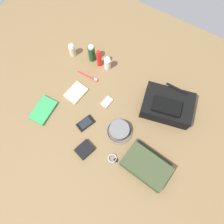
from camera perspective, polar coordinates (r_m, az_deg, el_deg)
The scene contains 15 objects.
ground_plane at distance 1.64m, azimuth 0.00°, elevation -0.64°, with size 2.64×2.02×0.02m, color brown.
backpack at distance 1.64m, azimuth 13.40°, elevation 1.57°, with size 0.38×0.31×0.14m.
toiletry_pouch at distance 1.52m, azimuth 8.44°, elevation -12.98°, with size 0.31×0.24×0.09m.
bucket_hat at distance 1.57m, azimuth 1.80°, elevation -4.54°, with size 0.18×0.18×0.06m.
lotion_bottle at distance 1.85m, azimuth -9.76°, elevation 14.74°, with size 0.05×0.05×0.11m.
shampoo_bottle at distance 1.79m, azimuth -5.01°, elevation 14.16°, with size 0.05×0.05×0.15m.
sunscreen_spray at distance 1.75m, azimuth -3.19°, elevation 12.97°, with size 0.04×0.04×0.17m.
toothpaste_tube at distance 1.75m, azimuth -1.13°, elevation 11.83°, with size 0.05×0.05×0.12m.
paperback_novel at distance 1.70m, azimuth -16.50°, elevation 0.43°, with size 0.13×0.20×0.02m.
cell_phone at distance 1.61m, azimuth -6.51°, elevation -2.77°, with size 0.11×0.14×0.01m.
media_player at distance 1.66m, azimuth -1.29°, elevation 2.48°, with size 0.06×0.09×0.01m.
wristwatch at distance 1.55m, azimuth 0.20°, elevation -11.32°, with size 0.07×0.06×0.01m.
toothbrush at distance 1.76m, azimuth -5.74°, elevation 8.65°, with size 0.18×0.01×0.02m.
wallet at distance 1.56m, azimuth -6.74°, elevation -9.13°, with size 0.09×0.11×0.02m, color black.
notepad at distance 1.71m, azimuth -8.83°, elevation 4.72°, with size 0.11×0.15×0.02m, color beige.
Camera 1 is at (0.28, -0.49, 1.53)m, focal length 37.28 mm.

